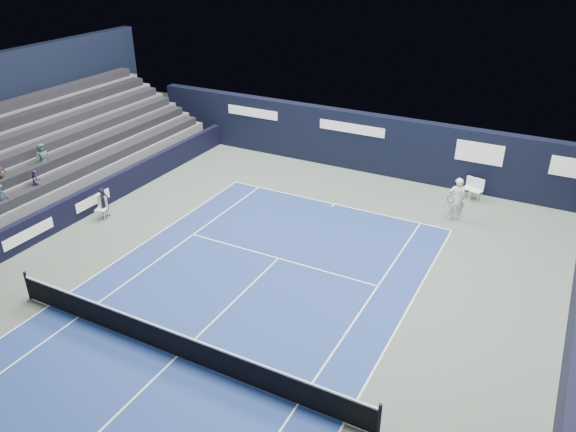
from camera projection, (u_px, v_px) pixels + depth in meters
name	position (u px, v px, depth m)	size (l,w,h in m)	color
ground	(215.00, 320.00, 18.58)	(48.00, 48.00, 0.00)	#4B594F
court_surface	(177.00, 356.00, 17.01)	(10.97, 23.77, 0.01)	navy
enclosure_wall_right	(576.00, 324.00, 16.96)	(0.30, 22.00, 1.80)	black
folding_chair_back_a	(470.00, 183.00, 26.85)	(0.55, 0.57, 1.00)	silver
folding_chair_back_b	(478.00, 188.00, 26.49)	(0.58, 0.56, 1.06)	silver
line_judge_chair	(102.00, 206.00, 24.83)	(0.58, 0.57, 1.04)	silver
line_judge	(105.00, 203.00, 24.91)	(0.50, 0.33, 1.38)	black
court_markings	(177.00, 356.00, 17.01)	(11.03, 23.83, 0.00)	white
tennis_net	(176.00, 343.00, 16.78)	(12.90, 0.10, 1.10)	black
back_sponsor_wall	(371.00, 143.00, 29.26)	(26.00, 0.63, 3.10)	black
side_barrier_left	(90.00, 200.00, 25.37)	(0.33, 22.00, 1.20)	black
spectator_stand	(43.00, 151.00, 27.11)	(6.00, 18.00, 6.40)	#525255
tennis_player	(457.00, 199.00, 24.61)	(0.84, 0.96, 1.97)	white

